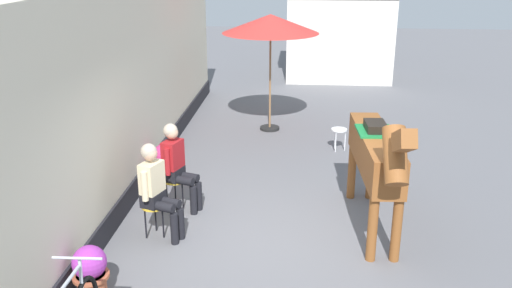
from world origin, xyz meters
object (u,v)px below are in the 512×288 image
at_px(seated_visitor_far, 177,162).
at_px(spare_stool_white, 339,132).
at_px(cafe_parasol, 271,24).
at_px(seated_visitor_near, 156,186).
at_px(flower_planter_far, 164,161).
at_px(saddled_horse_center, 377,155).
at_px(flower_planter_near, 90,270).

relative_size(seated_visitor_far, spare_stool_white, 3.02).
bearing_deg(seated_visitor_far, cafe_parasol, 74.09).
xyz_separation_m(seated_visitor_near, flower_planter_far, (-0.43, 2.09, -0.44)).
bearing_deg(seated_visitor_far, saddled_horse_center, -8.64).
bearing_deg(flower_planter_far, spare_stool_white, 28.55).
distance_m(seated_visitor_near, saddled_horse_center, 3.10).
bearing_deg(spare_stool_white, saddled_horse_center, -85.10).
height_order(saddled_horse_center, spare_stool_white, saddled_horse_center).
relative_size(seated_visitor_near, seated_visitor_far, 1.00).
bearing_deg(seated_visitor_far, flower_planter_near, -102.35).
relative_size(seated_visitor_near, cafe_parasol, 0.54).
relative_size(flower_planter_far, spare_stool_white, 1.39).
bearing_deg(seated_visitor_near, saddled_horse_center, 8.79).
distance_m(seated_visitor_near, flower_planter_far, 2.18).
distance_m(seated_visitor_far, flower_planter_near, 2.46).
relative_size(saddled_horse_center, flower_planter_near, 4.69).
height_order(saddled_horse_center, flower_planter_near, saddled_horse_center).
height_order(flower_planter_near, flower_planter_far, same).
bearing_deg(seated_visitor_near, cafe_parasol, 75.95).
xyz_separation_m(flower_planter_near, cafe_parasol, (1.71, 6.53, 2.03)).
bearing_deg(flower_planter_near, flower_planter_far, 89.89).
bearing_deg(spare_stool_white, cafe_parasol, 139.40).
bearing_deg(flower_planter_near, seated_visitor_far, 77.65).
bearing_deg(flower_planter_far, saddled_horse_center, -25.04).
distance_m(seated_visitor_far, flower_planter_far, 1.35).
xyz_separation_m(saddled_horse_center, flower_planter_near, (-3.47, -1.92, -0.82)).
relative_size(flower_planter_near, spare_stool_white, 1.39).
height_order(seated_visitor_far, saddled_horse_center, saddled_horse_center).
relative_size(flower_planter_far, cafe_parasol, 0.25).
bearing_deg(seated_visitor_far, flower_planter_far, 113.64).
xyz_separation_m(seated_visitor_far, cafe_parasol, (1.19, 4.17, 1.59)).
bearing_deg(cafe_parasol, saddled_horse_center, -69.06).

